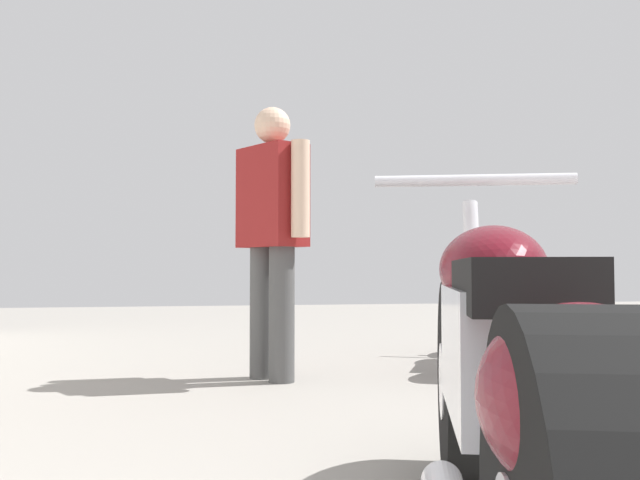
{
  "coord_description": "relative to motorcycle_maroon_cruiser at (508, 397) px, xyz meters",
  "views": [
    {
      "loc": [
        -0.7,
        0.24,
        0.69
      ],
      "look_at": [
        -0.02,
        3.61,
        0.83
      ],
      "focal_mm": 38.83,
      "sensor_mm": 36.0,
      "label": 1
    }
  ],
  "objects": [
    {
      "name": "motorcycle_black_naked",
      "position": [
        1.49,
        3.32,
        -0.08
      ],
      "size": [
        0.95,
        1.68,
        0.83
      ],
      "color": "black",
      "rests_on": "ground_plane"
    },
    {
      "name": "motorcycle_maroon_cruiser",
      "position": [
        0.0,
        0.0,
        0.0
      ],
      "size": [
        0.94,
        2.07,
        0.99
      ],
      "color": "black",
      "rests_on": "ground_plane"
    },
    {
      "name": "ground_plane",
      "position": [
        0.02,
        2.36,
        -0.42
      ],
      "size": [
        19.09,
        19.09,
        0.0
      ],
      "primitive_type": "plane",
      "color": "gray"
    },
    {
      "name": "mechanic_in_blue",
      "position": [
        -0.13,
        2.92,
        0.55
      ],
      "size": [
        0.44,
        0.65,
        1.71
      ],
      "color": "#4C4C4C",
      "rests_on": "ground_plane"
    }
  ]
}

